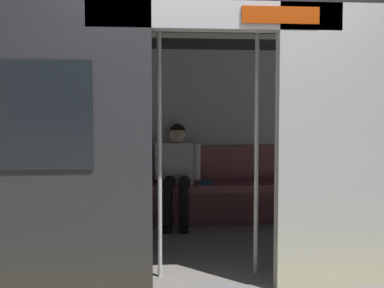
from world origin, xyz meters
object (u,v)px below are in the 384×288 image
Objects in this scene: person_seated at (177,167)px; handbag at (139,177)px; book at (206,183)px; grab_pole_far at (256,147)px; bench_seat at (190,193)px; grab_pole_door at (159,148)px; train_car at (193,97)px.

person_seated is 0.49m from handbag.
grab_pole_far is (-0.19, 1.90, 0.56)m from book.
bench_seat is 11.92× the size of handbag.
bench_seat is 0.24m from book.
grab_pole_door is at bearing 82.51° from person_seated.
book is at bearing -167.81° from person_seated.
person_seated is (0.10, -1.00, -0.80)m from train_car.
grab_pole_door is 0.80m from grab_pole_far.
grab_pole_door is (0.24, 1.85, 0.36)m from person_seated.
bench_seat is (-0.06, -1.05, -1.13)m from train_car.
bench_seat is 2.57× the size of person_seated.
grab_pole_door reaches higher than bench_seat.
handbag is 0.12× the size of grab_pole_far.
book is at bearing -103.52° from train_car.
handbag is at bearing 17.57° from book.
grab_pole_door reaches higher than handbag.
person_seated is at bearing 18.48° from bench_seat.
person_seated reaches higher than bench_seat.
train_car is at bearing 97.61° from book.
bench_seat is 14.09× the size of book.
train_car is 2.07× the size of bench_seat.
grab_pole_far reaches higher than handbag.
person_seated is at bearing 164.38° from handbag.
grab_pole_far is (-1.01, 1.95, 0.49)m from handbag.
handbag is 2.25m from grab_pole_far.
train_car reaches higher than person_seated.
train_car reaches higher than grab_pole_door.
handbag reaches higher than bench_seat.
handbag is (0.46, -0.13, -0.13)m from person_seated.
bench_seat is at bearing 28.37° from book.
person_seated is at bearing -97.49° from grab_pole_door.
grab_pole_door is at bearing 93.82° from book.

